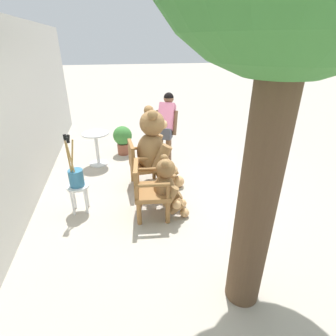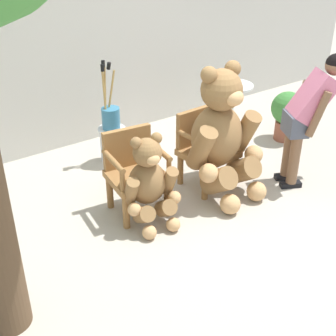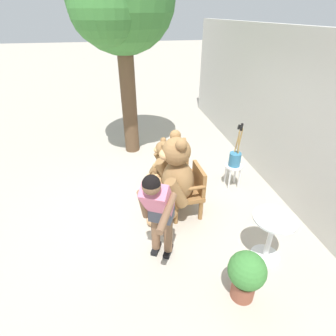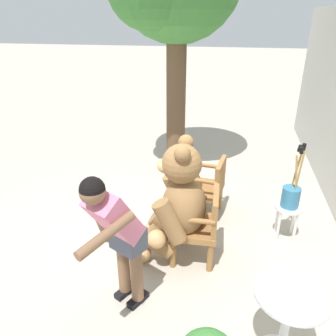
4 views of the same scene
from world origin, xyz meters
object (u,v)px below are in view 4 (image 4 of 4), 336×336
wooden_chair_left (207,186)px  white_stool (288,213)px  wooden_chair_right (199,223)px  teddy_bear_large (177,202)px  round_side_table (287,319)px  brush_bucket (291,194)px  person_visitor (117,231)px  teddy_bear_small (187,183)px

wooden_chair_left → white_stool: bearing=73.1°
wooden_chair_left → wooden_chair_right: (0.93, 0.00, 0.00)m
teddy_bear_large → round_side_table: size_ratio=2.03×
white_stool → brush_bucket: (-0.00, 0.00, 0.28)m
wooden_chair_right → person_visitor: bearing=-35.1°
person_visitor → round_side_table: (0.25, 1.47, -0.45)m
teddy_bear_large → white_stool: (-0.61, 1.31, -0.36)m
white_stool → wooden_chair_right: bearing=-60.0°
wooden_chair_right → wooden_chair_left: bearing=-180.0°
white_stool → brush_bucket: 0.28m
wooden_chair_left → teddy_bear_large: bearing=-15.6°
teddy_bear_large → white_stool: 1.49m
round_side_table → white_stool: bearing=173.0°
brush_bucket → wooden_chair_right: bearing=-60.0°
wooden_chair_left → brush_bucket: brush_bucket is taller
wooden_chair_right → brush_bucket: (-0.61, 1.05, 0.17)m
teddy_bear_small → teddy_bear_large: bearing=2.0°
wooden_chair_right → teddy_bear_small: 0.98m
white_stool → round_side_table: round_side_table is taller
brush_bucket → person_visitor: bearing=-48.1°
white_stool → round_side_table: (1.76, -0.22, 0.09)m
white_stool → person_visitor: bearing=-48.1°
wooden_chair_right → white_stool: 1.22m
wooden_chair_right → person_visitor: 1.19m
teddy_bear_large → brush_bucket: teddy_bear_large is taller
teddy_bear_small → round_side_table: (2.09, 1.13, -0.02)m
teddy_bear_large → teddy_bear_small: (-0.95, -0.03, -0.25)m
wooden_chair_left → brush_bucket: bearing=73.2°
wooden_chair_left → round_side_table: bearing=21.9°
wooden_chair_left → brush_bucket: (0.32, 1.05, 0.17)m
person_visitor → white_stool: bearing=131.9°
person_visitor → wooden_chair_right: bearing=144.9°
teddy_bear_small → round_side_table: size_ratio=1.33×
wooden_chair_right → teddy_bear_small: bearing=-162.7°
person_visitor → wooden_chair_left: bearing=160.9°
wooden_chair_left → round_side_table: wooden_chair_left is taller
white_stool → teddy_bear_large: bearing=-64.9°
person_visitor → white_stool: size_ratio=3.27×
wooden_chair_left → teddy_bear_small: teddy_bear_small is taller
brush_bucket → white_stool: bearing=-57.5°
teddy_bear_large → wooden_chair_right: bearing=91.6°
teddy_bear_large → brush_bucket: 1.45m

